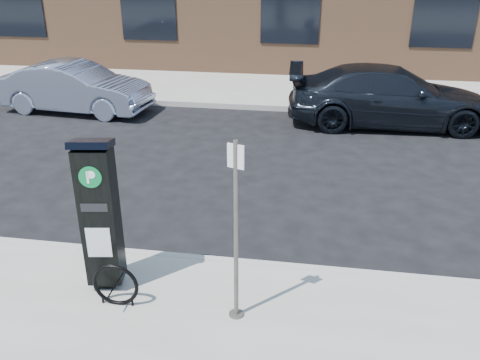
% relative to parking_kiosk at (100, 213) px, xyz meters
% --- Properties ---
extents(ground, '(120.00, 120.00, 0.00)m').
position_rel_parking_kiosk_xyz_m(ground, '(1.40, 0.84, -1.20)').
color(ground, black).
rests_on(ground, ground).
extents(sidewalk_far, '(60.00, 12.00, 0.15)m').
position_rel_parking_kiosk_xyz_m(sidewalk_far, '(1.40, 14.84, -1.13)').
color(sidewalk_far, gray).
rests_on(sidewalk_far, ground).
extents(curb_near, '(60.00, 0.12, 0.16)m').
position_rel_parking_kiosk_xyz_m(curb_near, '(1.40, 0.82, -1.13)').
color(curb_near, '#9E9B93').
rests_on(curb_near, ground).
extents(curb_far, '(60.00, 0.12, 0.16)m').
position_rel_parking_kiosk_xyz_m(curb_far, '(1.40, 8.86, -1.13)').
color(curb_far, '#9E9B93').
rests_on(curb_far, ground).
extents(parking_kiosk, '(0.53, 0.48, 2.05)m').
position_rel_parking_kiosk_xyz_m(parking_kiosk, '(0.00, 0.00, 0.00)').
color(parking_kiosk, black).
rests_on(parking_kiosk, sidewalk_near).
extents(sign_pole, '(0.19, 0.18, 2.23)m').
position_rel_parking_kiosk_xyz_m(sign_pole, '(1.76, -0.35, 0.06)').
color(sign_pole, '#504C46').
rests_on(sign_pole, sidewalk_near).
extents(bike_rack, '(0.58, 0.06, 0.58)m').
position_rel_parking_kiosk_xyz_m(bike_rack, '(0.27, -0.38, -0.77)').
color(bike_rack, black).
rests_on(bike_rack, sidewalk_near).
extents(car_silver, '(4.31, 1.84, 1.38)m').
position_rel_parking_kiosk_xyz_m(car_silver, '(-4.18, 7.88, -0.51)').
color(car_silver, '#838EA7').
rests_on(car_silver, ground).
extents(car_dark, '(5.30, 2.36, 1.51)m').
position_rel_parking_kiosk_xyz_m(car_dark, '(4.36, 8.06, -0.44)').
color(car_dark, black).
rests_on(car_dark, ground).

